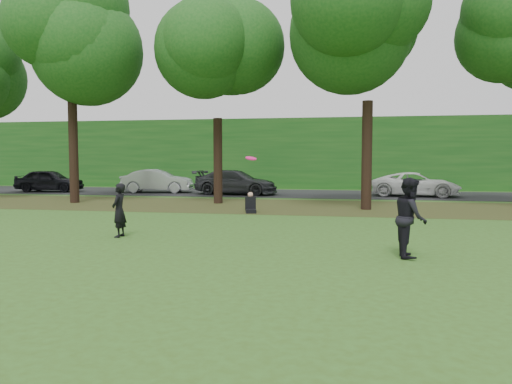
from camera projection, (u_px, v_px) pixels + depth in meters
ground at (178, 268)px, 10.08m from camera, size 120.00×120.00×0.00m
leaf_litter at (276, 206)px, 22.80m from camera, size 60.00×7.00×0.01m
street at (296, 194)px, 30.63m from camera, size 70.00×7.00×0.02m
far_hedge at (306, 154)px, 36.33m from camera, size 70.00×3.00×5.00m
player_left at (119, 210)px, 13.95m from camera, size 0.39×0.57×1.51m
player_right at (410, 217)px, 11.14m from camera, size 0.70×0.89×1.79m
parked_cars at (287, 183)px, 29.54m from camera, size 36.58×3.23×1.45m
frisbee at (251, 158)px, 12.09m from camera, size 0.33×0.33×0.13m
seated_person at (251, 205)px, 20.18m from camera, size 0.59×0.81×0.83m
tree_line at (269, 32)px, 22.26m from camera, size 55.30×7.90×12.31m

